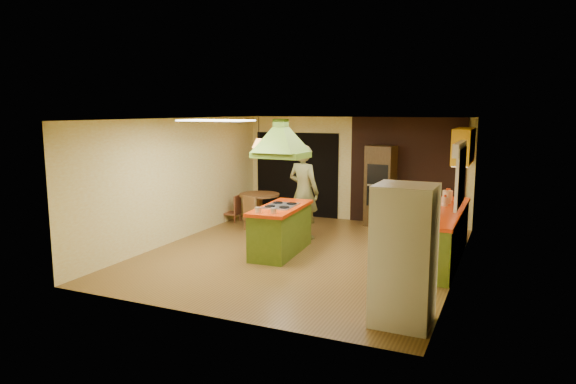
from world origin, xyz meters
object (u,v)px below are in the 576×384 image
at_px(canister_large, 447,197).
at_px(kitchen_island, 281,229).
at_px(man, 304,192).
at_px(refrigerator, 404,255).
at_px(wall_oven, 380,186).
at_px(dining_table, 259,203).

bearing_deg(canister_large, kitchen_island, -153.34).
distance_m(man, canister_large, 2.86).
distance_m(kitchen_island, man, 1.35).
relative_size(refrigerator, wall_oven, 0.95).
xyz_separation_m(man, wall_oven, (1.17, 1.83, -0.05)).
height_order(refrigerator, wall_oven, wall_oven).
relative_size(man, refrigerator, 1.11).
bearing_deg(refrigerator, man, 128.92).
xyz_separation_m(man, dining_table, (-1.48, 0.87, -0.48)).
distance_m(kitchen_island, wall_oven, 3.30).
relative_size(kitchen_island, canister_large, 7.44).
height_order(refrigerator, canister_large, refrigerator).
distance_m(kitchen_island, refrigerator, 3.63).
distance_m(man, dining_table, 1.78).
bearing_deg(refrigerator, dining_table, 134.77).
bearing_deg(kitchen_island, man, 88.37).
relative_size(dining_table, canister_large, 3.87).
xyz_separation_m(kitchen_island, wall_oven, (1.12, 3.06, 0.48)).
height_order(wall_oven, dining_table, wall_oven).
distance_m(kitchen_island, dining_table, 2.60).
xyz_separation_m(man, canister_large, (2.85, 0.17, 0.06)).
xyz_separation_m(kitchen_island, canister_large, (2.80, 1.41, 0.59)).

